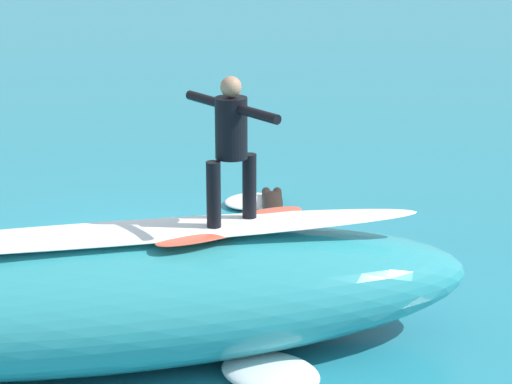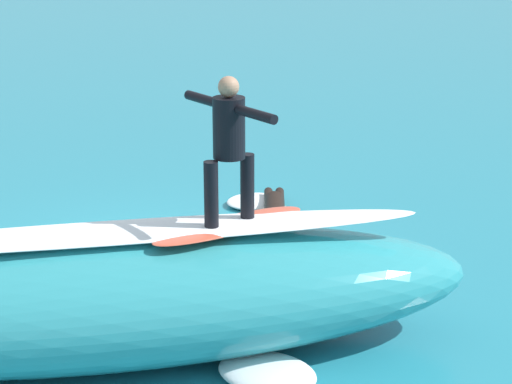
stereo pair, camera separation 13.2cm
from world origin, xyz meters
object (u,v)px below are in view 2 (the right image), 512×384
(surfer_riding, at_px, (229,139))
(surfer_paddling, at_px, (275,208))
(surfboard_paddling, at_px, (275,223))
(surfboard_riding, at_px, (230,225))

(surfer_riding, distance_m, surfer_paddling, 4.41)
(surfer_paddling, bearing_deg, surfboard_paddling, 0.00)
(surfboard_paddling, relative_size, surfer_paddling, 1.19)
(surfer_riding, xyz_separation_m, surfboard_paddling, (-1.04, -3.65, -2.21))
(surfer_riding, xyz_separation_m, surfer_paddling, (-1.06, -3.78, -2.02))
(surfer_riding, bearing_deg, surfboard_riding, 59.91)
(surfboard_paddling, xyz_separation_m, surfer_paddling, (-0.02, -0.13, 0.18))
(surfboard_paddling, bearing_deg, surfboard_riding, -7.43)
(surfboard_riding, xyz_separation_m, surfboard_paddling, (-1.04, -3.65, -1.30))
(surfboard_paddling, bearing_deg, surfer_riding, -7.43)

